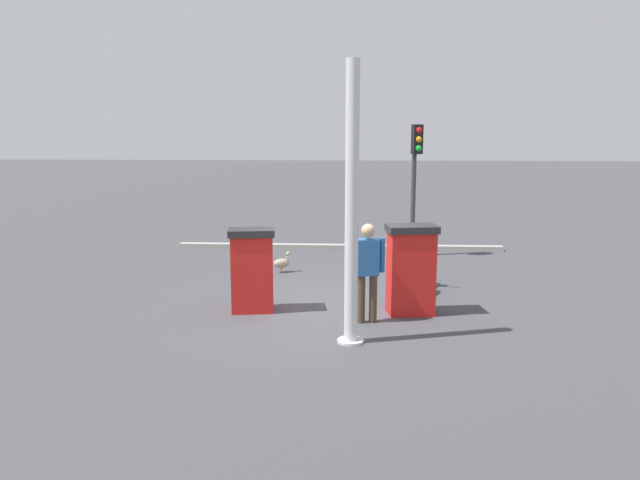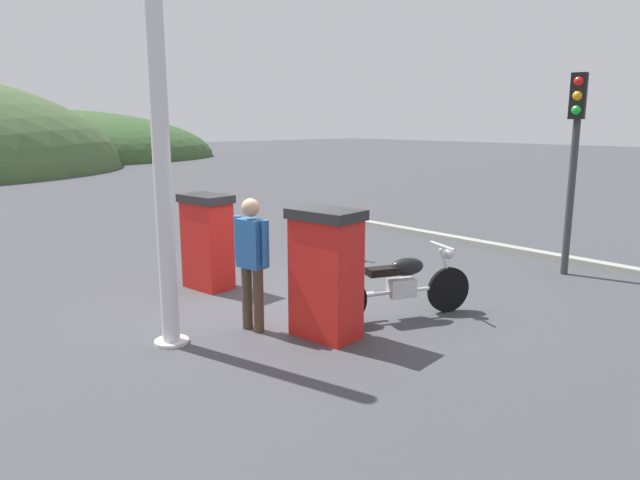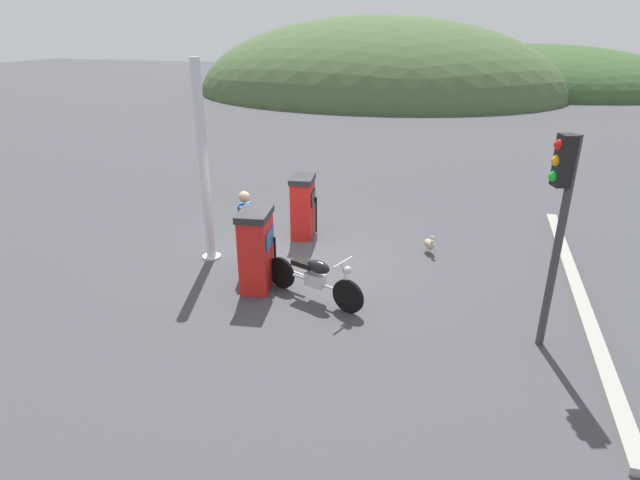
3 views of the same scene
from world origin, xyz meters
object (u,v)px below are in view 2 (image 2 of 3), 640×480
Objects in this scene: fuel_pump_near at (326,273)px; attendant_person at (252,256)px; roadside_traffic_light at (575,139)px; canopy_support_pole at (162,174)px; fuel_pump_far at (207,241)px; wandering_duck at (353,248)px; motorcycle_near_pump at (400,284)px.

attendant_person is (-0.54, 0.76, 0.16)m from fuel_pump_near.
roadside_traffic_light is 0.80× the size of canopy_support_pole.
fuel_pump_near is 1.06× the size of fuel_pump_far.
canopy_support_pole is (-1.52, -1.74, 1.24)m from fuel_pump_far.
roadside_traffic_light is at bearing -13.12° from attendant_person.
roadside_traffic_light is at bearing -33.62° from fuel_pump_far.
fuel_pump_far is at bearing 146.38° from roadside_traffic_light.
canopy_support_pole is at bearing -131.16° from fuel_pump_far.
canopy_support_pole reaches higher than wandering_duck.
fuel_pump_far is 0.44× the size of roadside_traffic_light.
roadside_traffic_light reaches higher than fuel_pump_far.
attendant_person is at bearing -14.97° from canopy_support_pole.
motorcycle_near_pump is at bearing -23.31° from canopy_support_pole.
wandering_duck is 0.11× the size of canopy_support_pole.
wandering_duck is (3.53, 1.85, -0.73)m from attendant_person.
canopy_support_pole is (-6.46, 1.54, -0.30)m from roadside_traffic_light.
wandering_duck is at bearing 19.38° from canopy_support_pole.
fuel_pump_far is at bearing 74.87° from attendant_person.
fuel_pump_near reaches higher than fuel_pump_far.
wandering_duck is at bearing 27.66° from attendant_person.
motorcycle_near_pump is 1.23× the size of attendant_person.
canopy_support_pole is at bearing 166.59° from roadside_traffic_light.
fuel_pump_near is at bearing -33.78° from canopy_support_pole.
attendant_person is 5.79m from roadside_traffic_light.
wandering_duck is at bearing 41.12° from fuel_pump_near.
canopy_support_pole is (-0.98, 0.26, 1.04)m from attendant_person.
canopy_support_pole reaches higher than attendant_person.
roadside_traffic_light is 6.65m from canopy_support_pole.
fuel_pump_far is 3.04m from wandering_duck.
fuel_pump_near is 0.38× the size of canopy_support_pole.
fuel_pump_near is at bearing 172.96° from motorcycle_near_pump.
canopy_support_pole is (-1.52, 1.02, 1.20)m from fuel_pump_near.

